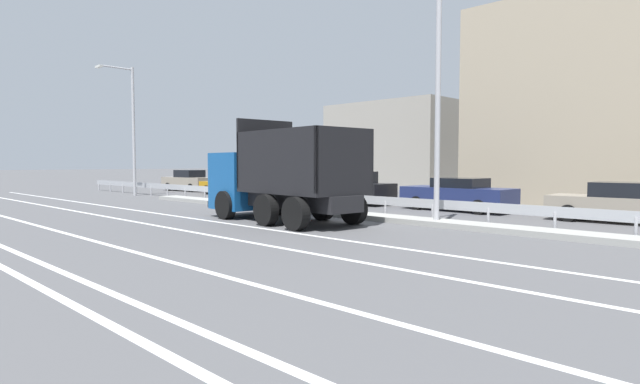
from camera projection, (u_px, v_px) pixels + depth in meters
ground_plane at (339, 223)px, 17.09m from camera, size 320.00×320.00×0.00m
lane_strip_0 at (244, 226)px, 16.33m from camera, size 54.19×0.16×0.01m
lane_strip_1 at (191, 232)px, 14.92m from camera, size 54.19×0.16×0.01m
lane_strip_2 at (98, 242)px, 12.97m from camera, size 54.19×0.16×0.01m
lane_strip_3 at (14, 251)px, 11.59m from camera, size 54.19×0.16×0.01m
median_island at (371, 216)px, 18.36m from camera, size 29.80×1.10×0.18m
median_guardrail at (385, 202)px, 18.95m from camera, size 54.19×0.09×0.78m
dump_truck at (271, 184)px, 18.17m from camera, size 6.70×3.22×3.63m
median_road_sign at (283, 182)px, 21.68m from camera, size 0.71×0.16×2.40m
street_lamp_0 at (131, 124)px, 31.16m from camera, size 0.70×2.25×8.03m
street_lamp_1 at (436, 76)px, 16.09m from camera, size 0.71×2.37×8.75m
parked_car_0 at (189, 180)px, 36.84m from camera, size 4.64×2.06×1.55m
parked_car_1 at (230, 184)px, 32.45m from camera, size 4.55×1.98×1.32m
parked_car_2 at (290, 185)px, 29.10m from camera, size 4.93×1.97×1.47m
parked_car_3 at (353, 188)px, 25.16m from camera, size 4.45×1.97×1.64m
parked_car_4 at (457, 194)px, 21.48m from camera, size 4.82×2.01×1.42m
parked_car_5 at (619, 202)px, 17.15m from camera, size 4.42×1.90×1.40m
background_building_0 at (405, 146)px, 43.22m from camera, size 10.76×9.18×7.05m
church_tower at (603, 113)px, 36.40m from camera, size 3.60×3.60×12.57m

